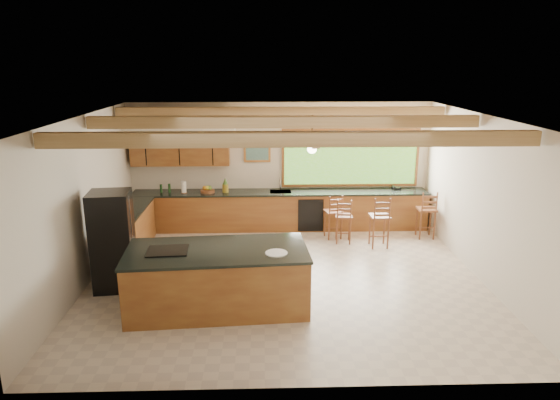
{
  "coord_description": "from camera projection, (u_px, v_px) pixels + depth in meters",
  "views": [
    {
      "loc": [
        -0.38,
        -8.59,
        3.92
      ],
      "look_at": [
        -0.08,
        0.8,
        1.3
      ],
      "focal_mm": 32.0,
      "sensor_mm": 36.0,
      "label": 1
    }
  ],
  "objects": [
    {
      "name": "room_shell",
      "position": [
        276.0,
        155.0,
        9.36
      ],
      "size": [
        7.27,
        6.54,
        3.02
      ],
      "color": "beige",
      "rests_on": "ground"
    },
    {
      "name": "bar_stool_a",
      "position": [
        334.0,
        213.0,
        11.27
      ],
      "size": [
        0.44,
        0.44,
        1.04
      ],
      "rotation": [
        0.0,
        0.0,
        0.21
      ],
      "color": "brown",
      "rests_on": "ground"
    },
    {
      "name": "bar_stool_d",
      "position": [
        427.0,
        210.0,
        11.27
      ],
      "size": [
        0.41,
        0.41,
        1.12
      ],
      "rotation": [
        0.0,
        0.0,
        -0.02
      ],
      "color": "brown",
      "rests_on": "ground"
    },
    {
      "name": "bar_stool_c",
      "position": [
        344.0,
        217.0,
        10.99
      ],
      "size": [
        0.4,
        0.4,
        1.02
      ],
      "rotation": [
        0.0,
        0.0,
        -0.1
      ],
      "color": "brown",
      "rests_on": "ground"
    },
    {
      "name": "ground",
      "position": [
        286.0,
        278.0,
        9.34
      ],
      "size": [
        7.2,
        7.2,
        0.0
      ],
      "primitive_type": "plane",
      "color": "#BDAD9D",
      "rests_on": "ground"
    },
    {
      "name": "counter_run",
      "position": [
        246.0,
        215.0,
        11.61
      ],
      "size": [
        7.12,
        3.1,
        1.27
      ],
      "color": "brown",
      "rests_on": "ground"
    },
    {
      "name": "bar_stool_b",
      "position": [
        380.0,
        218.0,
        10.7
      ],
      "size": [
        0.42,
        0.42,
        1.14
      ],
      "rotation": [
        0.0,
        0.0,
        0.03
      ],
      "color": "brown",
      "rests_on": "ground"
    },
    {
      "name": "refrigerator",
      "position": [
        113.0,
        241.0,
        8.73
      ],
      "size": [
        0.75,
        0.74,
        1.77
      ],
      "rotation": [
        0.0,
        0.0,
        0.1
      ],
      "color": "black",
      "rests_on": "ground"
    },
    {
      "name": "island",
      "position": [
        218.0,
        278.0,
        8.12
      ],
      "size": [
        3.0,
        1.57,
        1.03
      ],
      "rotation": [
        0.0,
        0.0,
        0.07
      ],
      "color": "brown",
      "rests_on": "ground"
    }
  ]
}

